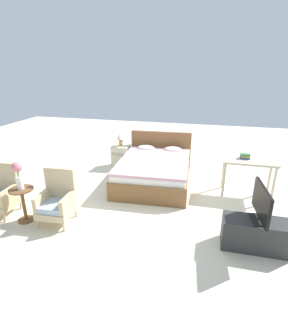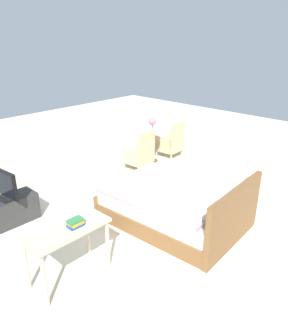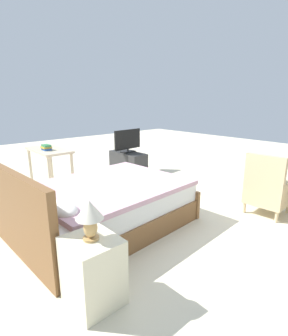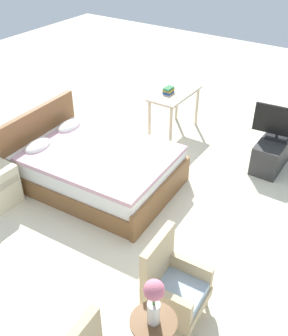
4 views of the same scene
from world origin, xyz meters
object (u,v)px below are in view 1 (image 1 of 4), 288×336
armchair_by_window_right (57,201)px  flower_vase (18,173)px  armchair_by_window_left (1,194)px  bed (155,170)px  tv_flatscreen (261,204)px  tv_stand (256,234)px  nightstand (121,156)px  book_stack (245,156)px  table_lamp (121,138)px  vanity_desk (249,165)px  side_table (23,201)px

armchair_by_window_right → flower_vase: bearing=-166.0°
armchair_by_window_left → flower_vase: size_ratio=1.93×
bed → armchair_by_window_right: 2.40m
bed → tv_flatscreen: size_ratio=2.97×
armchair_by_window_left → armchair_by_window_right: (1.14, 0.00, 0.00)m
flower_vase → tv_stand: bearing=2.8°
bed → nightstand: size_ratio=3.92×
armchair_by_window_right → book_stack: armchair_by_window_right is taller
table_lamp → book_stack: bearing=-16.2°
tv_flatscreen → vanity_desk: size_ratio=0.74×
armchair_by_window_left → tv_stand: (4.34, 0.04, -0.14)m
tv_stand → bed: bearing=134.1°
side_table → tv_stand: (3.77, 0.19, -0.15)m
book_stack → side_table: bearing=-150.8°
armchair_by_window_left → table_lamp: 3.14m
armchair_by_window_left → book_stack: bearing=24.3°
bed → side_table: size_ratio=3.74×
nightstand → table_lamp: bearing=90.0°
table_lamp → tv_stand: 4.14m
table_lamp → tv_flatscreen: tv_flatscreen is taller
tv_stand → vanity_desk: (0.06, 1.83, 0.42)m
bed → nightstand: (-1.09, 0.78, -0.01)m
side_table → tv_flatscreen: 3.79m
tv_flatscreen → book_stack: (-0.04, 1.90, 0.08)m
table_lamp → bed: bearing=-35.6°
side_table → nightstand: size_ratio=1.05×
book_stack → table_lamp: bearing=163.8°
side_table → tv_stand: side_table is taller
table_lamp → vanity_desk: table_lamp is taller
side_table → nightstand: 3.05m
nightstand → tv_flatscreen: size_ratio=0.76×
table_lamp → nightstand: bearing=-90.0°
nightstand → flower_vase: bearing=-104.3°
tv_stand → book_stack: 1.99m
tv_flatscreen → flower_vase: bearing=-177.2°
bed → vanity_desk: (1.99, -0.17, 0.35)m
side_table → book_stack: size_ratio=3.15×
flower_vase → tv_flatscreen: bearing=2.8°
tv_stand → tv_flatscreen: tv_flatscreen is taller
table_lamp → tv_flatscreen: (3.02, -2.77, -0.06)m
armchair_by_window_left → vanity_desk: 4.79m
bed → tv_stand: 2.78m
bed → flower_vase: bearing=-130.1°
table_lamp → tv_stand: (3.02, -2.77, -0.57)m
bed → armchair_by_window_left: bearing=-139.8°
armchair_by_window_left → flower_vase: flower_vase is taller
nightstand → book_stack: 3.15m
flower_vase → vanity_desk: flower_vase is taller
armchair_by_window_right → side_table: bearing=-166.0°
book_stack → vanity_desk: bearing=-39.9°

